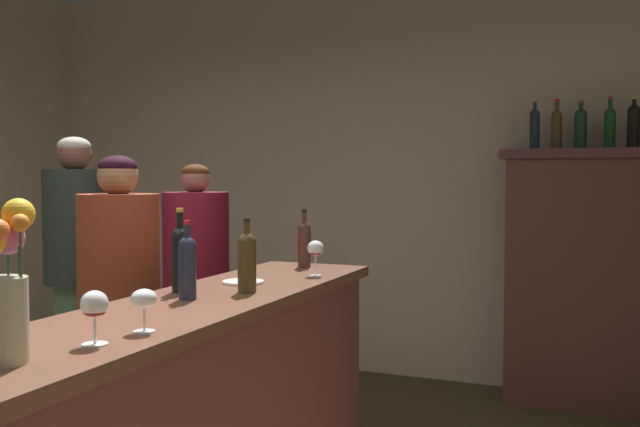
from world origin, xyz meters
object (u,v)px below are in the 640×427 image
wine_glass_front (144,300)px  flower_arrangement (2,289)px  display_bottle_midright (610,126)px  wine_bottle_riesling (304,242)px  display_bottle_center (580,127)px  patron_by_cabinet (77,273)px  display_cabinet (580,273)px  wine_glass_rear (316,250)px  display_bottle_left (535,127)px  cheese_plate (243,282)px  wine_glass_mid (94,307)px  wine_bottle_malbec (187,265)px  patron_in_navy (196,284)px  wine_bottle_chardonnay (247,259)px  wine_bottle_merlot (180,256)px  display_bottle_right (634,124)px  display_bottle_midleft (557,127)px  patron_redhead (120,305)px

wine_glass_front → flower_arrangement: 0.45m
wine_glass_front → display_bottle_midright: bearing=67.2°
wine_bottle_riesling → display_bottle_midright: size_ratio=0.93×
display_bottle_midright → display_bottle_center: bearing=180.0°
patron_by_cabinet → display_cabinet: bearing=48.7°
wine_glass_front → wine_glass_rear: bearing=89.5°
patron_by_cabinet → wine_bottle_riesling: bearing=24.7°
display_bottle_left → flower_arrangement: bearing=-105.1°
display_bottle_left → patron_by_cabinet: size_ratio=0.19×
display_cabinet → wine_glass_rear: display_cabinet is taller
cheese_plate → wine_glass_mid: bearing=-82.0°
wine_glass_rear → display_bottle_center: 2.13m
wine_bottle_malbec → cheese_plate: bearing=89.6°
flower_arrangement → patron_by_cabinet: bearing=127.0°
wine_bottle_malbec → wine_glass_front: size_ratio=2.30×
wine_bottle_riesling → patron_in_navy: patron_in_navy is taller
wine_glass_front → display_bottle_left: 3.19m
wine_bottle_chardonnay → wine_bottle_merlot: size_ratio=0.88×
flower_arrangement → display_bottle_right: size_ratio=1.31×
wine_glass_front → flower_arrangement: bearing=-104.8°
wine_glass_front → display_bottle_midright: 3.33m
wine_bottle_malbec → wine_bottle_merlot: wine_bottle_merlot is taller
cheese_plate → display_bottle_midleft: size_ratio=0.57×
display_bottle_right → patron_by_cabinet: display_bottle_right is taller
display_cabinet → wine_bottle_chardonnay: display_cabinet is taller
wine_bottle_chardonnay → display_bottle_midright: (1.32, 2.25, 0.64)m
wine_bottle_riesling → patron_redhead: size_ratio=0.19×
wine_bottle_chardonnay → patron_redhead: (-0.82, 0.25, -0.29)m
patron_in_navy → wine_bottle_merlot: bearing=-8.3°
wine_glass_front → flower_arrangement: (-0.11, -0.42, 0.09)m
display_bottle_midleft → patron_in_navy: (-1.91, -1.20, -0.94)m
cheese_plate → patron_redhead: 0.72m
display_bottle_left → display_bottle_midleft: 0.13m
display_bottle_midright → patron_in_navy: size_ratio=0.21×
wine_bottle_riesling → display_bottle_right: (1.56, 1.44, 0.65)m
flower_arrangement → display_cabinet: bearing=70.5°
flower_arrangement → display_bottle_midright: bearing=68.2°
wine_bottle_malbec → display_bottle_midright: display_bottle_midright is taller
display_cabinet → wine_glass_mid: 3.40m
wine_bottle_malbec → wine_glass_mid: wine_bottle_malbec is taller
wine_glass_rear → display_bottle_left: bearing=64.8°
cheese_plate → display_bottle_right: size_ratio=0.57×
patron_by_cabinet → wine_bottle_merlot: bearing=-15.3°
wine_bottle_chardonnay → display_bottle_center: 2.61m
wine_bottle_malbec → flower_arrangement: 0.95m
wine_bottle_riesling → wine_bottle_malbec: 1.04m
display_bottle_midleft → display_bottle_right: bearing=0.0°
wine_bottle_malbec → wine_glass_mid: bearing=-77.2°
display_bottle_midleft → display_bottle_midright: 0.31m
flower_arrangement → wine_bottle_merlot: bearing=100.5°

